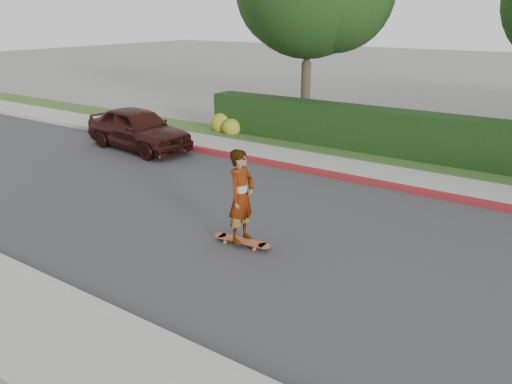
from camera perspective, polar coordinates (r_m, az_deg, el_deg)
ground at (r=9.50m, az=20.40°, el=-9.20°), size 120.00×120.00×0.00m
road at (r=9.49m, az=20.41°, el=-9.18°), size 60.00×8.00×0.01m
curb_far at (r=13.19m, az=25.04°, el=-1.32°), size 60.00×0.20×0.15m
curb_red_section at (r=14.69m, az=5.69°, el=2.55°), size 12.00×0.21×0.15m
sidewalk_far at (r=14.04m, az=25.70°, el=-0.27°), size 60.00×1.60×0.12m
planting_strip at (r=15.56m, az=26.71°, el=1.37°), size 60.00×1.60×0.10m
hedge at (r=16.55m, az=17.16°, el=6.14°), size 15.00×1.00×1.50m
flowering_shrub at (r=19.43m, az=-3.55°, el=7.65°), size 1.40×1.00×0.90m
skateboard at (r=10.02m, az=-1.62°, el=-5.59°), size 1.28×0.37×0.12m
skateboarder at (r=9.65m, az=-1.68°, el=-0.49°), size 0.47×0.70×1.86m
car_maroon at (r=17.50m, az=-13.30°, el=7.07°), size 4.34×2.13×1.42m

